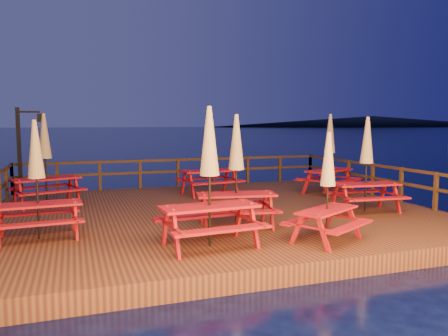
# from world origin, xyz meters

# --- Properties ---
(ground) EXTENTS (500.00, 500.00, 0.00)m
(ground) POSITION_xyz_m (0.00, 0.00, 0.00)
(ground) COLOR black
(ground) RESTS_ON ground
(deck) EXTENTS (12.00, 10.00, 0.40)m
(deck) POSITION_xyz_m (0.00, 0.00, 0.20)
(deck) COLOR #442215
(deck) RESTS_ON ground
(deck_piles) EXTENTS (11.44, 9.44, 1.40)m
(deck_piles) POSITION_xyz_m (0.00, 0.00, -0.30)
(deck_piles) COLOR #392812
(deck_piles) RESTS_ON ground
(railing) EXTENTS (11.80, 9.75, 1.10)m
(railing) POSITION_xyz_m (0.00, 1.78, 1.16)
(railing) COLOR #392812
(railing) RESTS_ON deck
(lamp_post) EXTENTS (0.85, 0.18, 3.00)m
(lamp_post) POSITION_xyz_m (-5.39, 4.55, 2.20)
(lamp_post) COLOR black
(lamp_post) RESTS_ON deck
(headland_right) EXTENTS (230.40, 86.40, 7.00)m
(headland_right) POSITION_xyz_m (185.00, 230.00, 3.50)
(headland_right) COLOR black
(headland_right) RESTS_ON ground
(picnic_table_0) EXTENTS (2.12, 1.85, 2.69)m
(picnic_table_0) POSITION_xyz_m (-0.17, -2.01, 1.80)
(picnic_table_0) COLOR maroon
(picnic_table_0) RESTS_ON deck
(picnic_table_1) EXTENTS (2.44, 2.28, 2.78)m
(picnic_table_1) POSITION_xyz_m (4.70, 1.59, 1.85)
(picnic_table_1) COLOR maroon
(picnic_table_1) RESTS_ON deck
(picnic_table_2) EXTENTS (1.88, 1.59, 2.55)m
(picnic_table_2) POSITION_xyz_m (-4.58, -1.62, 1.73)
(picnic_table_2) COLOR maroon
(picnic_table_2) RESTS_ON deck
(picnic_table_3) EXTENTS (2.34, 2.12, 2.76)m
(picnic_table_3) POSITION_xyz_m (-4.62, 2.45, 1.83)
(picnic_table_3) COLOR maroon
(picnic_table_3) RESTS_ON deck
(picnic_table_4) EXTENTS (2.05, 1.93, 2.30)m
(picnic_table_4) POSITION_xyz_m (1.17, -3.85, 1.60)
(picnic_table_4) COLOR maroon
(picnic_table_4) RESTS_ON deck
(picnic_table_5) EXTENTS (2.19, 1.89, 2.83)m
(picnic_table_5) POSITION_xyz_m (0.62, 2.71, 1.87)
(picnic_table_5) COLOR maroon
(picnic_table_5) RESTS_ON deck
(picnic_table_6) EXTENTS (2.09, 1.76, 2.81)m
(picnic_table_6) POSITION_xyz_m (-1.28, -3.42, 1.86)
(picnic_table_6) COLOR maroon
(picnic_table_6) RESTS_ON deck
(picnic_table_7) EXTENTS (2.00, 1.70, 2.65)m
(picnic_table_7) POSITION_xyz_m (3.90, -1.51, 1.78)
(picnic_table_7) COLOR maroon
(picnic_table_7) RESTS_ON deck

